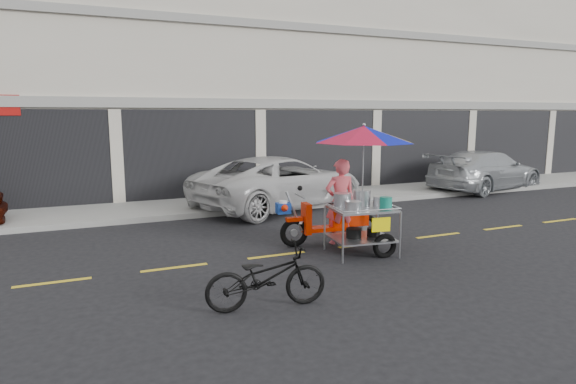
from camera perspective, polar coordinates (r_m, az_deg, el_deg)
name	(u,v)px	position (r m, az deg, el deg)	size (l,w,h in m)	color
ground	(363,245)	(10.47, 8.93, -6.19)	(90.00, 90.00, 0.00)	black
sidewalk	(271,200)	(15.28, -2.00, -0.91)	(45.00, 3.00, 0.15)	gray
shophouse_block	(290,79)	(20.87, 0.20, 13.28)	(36.00, 8.11, 10.40)	beige
centerline	(363,245)	(10.47, 8.93, -6.17)	(42.00, 0.10, 0.01)	gold
white_pickup	(280,182)	(14.31, -0.91, 1.21)	(2.55, 5.53, 1.54)	silver
silver_pickup	(485,170)	(18.99, 22.33, 2.39)	(2.04, 5.02, 1.46)	#B7BBBF
near_bicycle	(266,277)	(6.98, -2.58, -10.05)	(0.62, 1.76, 0.93)	black
food_vendor_rig	(354,171)	(9.80, 7.78, 2.52)	(2.58, 2.28, 2.60)	black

